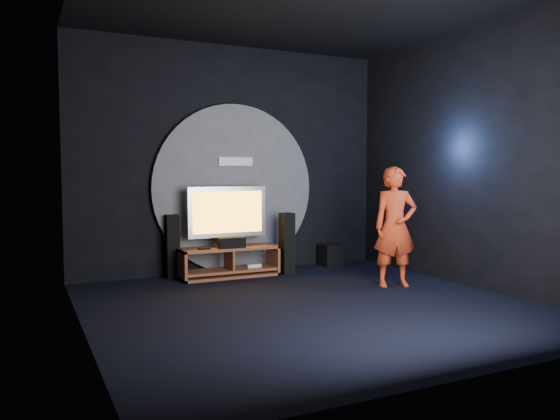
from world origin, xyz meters
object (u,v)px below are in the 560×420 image
object	(u,v)px
tower_speaker_left	(172,246)
player	(395,227)
tower_speaker_right	(287,243)
media_console	(230,264)
subwoofer	(331,255)
tv	(227,214)

from	to	relation	value
tower_speaker_left	player	world-z (taller)	player
tower_speaker_right	player	distance (m)	1.76
tower_speaker_left	tower_speaker_right	size ratio (longest dim) A/B	1.00
tower_speaker_left	tower_speaker_right	xyz separation A→B (m)	(1.67, -0.43, 0.00)
media_console	tower_speaker_left	distance (m)	0.88
tower_speaker_left	subwoofer	world-z (taller)	tower_speaker_left
tower_speaker_left	player	bearing A→B (deg)	-36.14
tv	media_console	bearing A→B (deg)	-84.23
tower_speaker_left	subwoofer	distance (m)	2.67
tower_speaker_left	subwoofer	bearing A→B (deg)	-2.16
tower_speaker_right	player	world-z (taller)	player
subwoofer	player	world-z (taller)	player
tv	tower_speaker_right	world-z (taller)	tv
tv	tower_speaker_left	distance (m)	0.94
media_console	subwoofer	size ratio (longest dim) A/B	4.16
tv	subwoofer	xyz separation A→B (m)	(1.87, 0.13, -0.76)
tower_speaker_right	subwoofer	bearing A→B (deg)	18.42
tower_speaker_right	player	xyz separation A→B (m)	(0.92, -1.47, 0.35)
media_console	tower_speaker_right	size ratio (longest dim) A/B	1.58
media_console	tv	bearing A→B (deg)	95.77
player	subwoofer	bearing A→B (deg)	105.66
tv	tower_speaker_left	size ratio (longest dim) A/B	1.30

